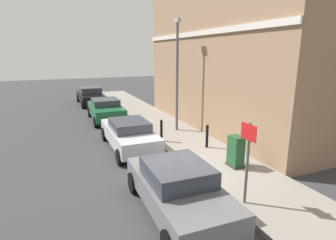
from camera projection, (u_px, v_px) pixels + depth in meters
ground at (176, 172)px, 9.82m from camera, size 80.00×80.00×0.00m
sidewalk at (161, 125)px, 15.85m from camera, size 2.80×30.00×0.15m
corner_building at (245, 50)px, 15.17m from camera, size 6.30×13.01×8.76m
car_grey at (178, 187)px, 7.20m from camera, size 1.96×4.13×1.39m
car_silver at (129, 134)px, 12.01m from camera, size 1.82×4.39×1.35m
car_green at (106, 109)px, 17.14m from camera, size 1.95×4.12×1.38m
car_black at (91, 96)px, 22.63m from camera, size 2.02×4.45×1.43m
utility_cabinet at (236, 153)px, 9.83m from camera, size 0.46×0.61×1.15m
bollard_near_cabinet at (207, 135)px, 11.81m from camera, size 0.14×0.14×1.04m
bollard_far_kerb at (161, 130)px, 12.65m from camera, size 0.14×0.14×1.04m
street_sign at (248, 152)px, 7.16m from camera, size 0.08×0.60×2.30m
lamppost at (177, 71)px, 13.90m from camera, size 0.20×0.44×5.72m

